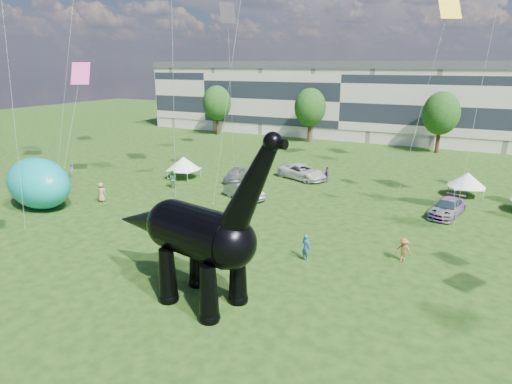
% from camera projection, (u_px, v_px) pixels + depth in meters
% --- Properties ---
extents(ground, '(220.00, 220.00, 0.00)m').
position_uv_depth(ground, '(171.00, 326.00, 21.49)').
color(ground, '#16330C').
rests_on(ground, ground).
extents(terrace_row, '(78.00, 11.00, 12.00)m').
position_uv_depth(terrace_row, '(349.00, 103.00, 76.22)').
color(terrace_row, beige).
rests_on(terrace_row, ground).
extents(tree_far_left, '(5.20, 5.20, 9.44)m').
position_uv_depth(tree_far_left, '(217.00, 100.00, 77.95)').
color(tree_far_left, '#382314').
rests_on(tree_far_left, ground).
extents(tree_mid_left, '(5.20, 5.20, 9.44)m').
position_uv_depth(tree_mid_left, '(310.00, 104.00, 70.17)').
color(tree_mid_left, '#382314').
rests_on(tree_mid_left, ground).
extents(tree_mid_right, '(5.20, 5.20, 9.44)m').
position_uv_depth(tree_mid_right, '(442.00, 110.00, 61.54)').
color(tree_mid_right, '#382314').
rests_on(tree_mid_right, ground).
extents(dinosaur_sculpture, '(12.59, 4.51, 10.26)m').
position_uv_depth(dinosaur_sculpture, '(194.00, 234.00, 22.97)').
color(dinosaur_sculpture, black).
rests_on(dinosaur_sculpture, ground).
extents(car_silver, '(2.32, 4.52, 1.47)m').
position_uv_depth(car_silver, '(236.00, 174.00, 48.03)').
color(car_silver, '#B5B6BA').
rests_on(car_silver, ground).
extents(car_grey, '(4.87, 3.06, 1.51)m').
position_uv_depth(car_grey, '(244.00, 191.00, 41.52)').
color(car_grey, gray).
rests_on(car_grey, ground).
extents(car_white, '(6.58, 4.71, 1.67)m').
position_uv_depth(car_white, '(302.00, 172.00, 48.69)').
color(car_white, silver).
rests_on(car_white, ground).
extents(car_dark, '(3.15, 5.44, 1.48)m').
position_uv_depth(car_dark, '(447.00, 208.00, 36.89)').
color(car_dark, '#595960').
rests_on(car_dark, ground).
extents(gazebo_far, '(4.29, 4.29, 2.44)m').
position_uv_depth(gazebo_far, '(467.00, 180.00, 41.99)').
color(gazebo_far, white).
rests_on(gazebo_far, ground).
extents(gazebo_left, '(3.80, 3.80, 2.56)m').
position_uv_depth(gazebo_left, '(184.00, 163.00, 48.60)').
color(gazebo_left, white).
rests_on(gazebo_left, ground).
extents(inflatable_teal, '(8.13, 5.95, 4.62)m').
position_uv_depth(inflatable_teal, '(38.00, 183.00, 38.61)').
color(inflatable_teal, '#0D9C9A').
rests_on(inflatable_teal, ground).
extents(visitors, '(51.55, 48.11, 1.89)m').
position_uv_depth(visitors, '(263.00, 216.00, 34.49)').
color(visitors, black).
rests_on(visitors, ground).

